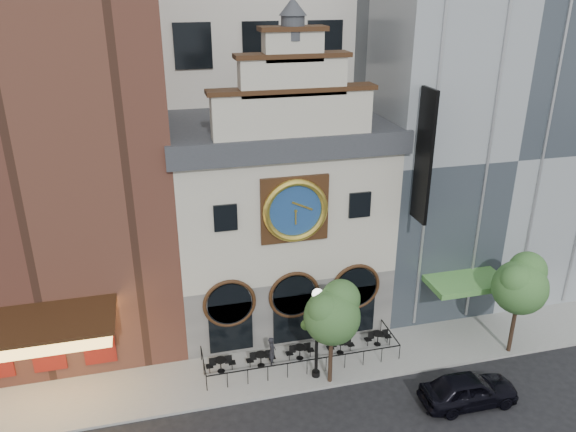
% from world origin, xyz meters
% --- Properties ---
extents(ground, '(120.00, 120.00, 0.00)m').
position_xyz_m(ground, '(0.00, 0.00, 0.00)').
color(ground, black).
rests_on(ground, ground).
extents(sidewalk, '(44.00, 5.00, 0.15)m').
position_xyz_m(sidewalk, '(0.00, 2.50, 0.07)').
color(sidewalk, gray).
rests_on(sidewalk, ground).
extents(clock_building, '(12.60, 8.78, 18.65)m').
position_xyz_m(clock_building, '(0.00, 7.82, 6.69)').
color(clock_building, '#605E5B').
rests_on(clock_building, ground).
extents(theater_building, '(14.00, 15.60, 25.00)m').
position_xyz_m(theater_building, '(-13.00, 9.96, 12.60)').
color(theater_building, brown).
rests_on(theater_building, ground).
extents(retail_building, '(14.00, 14.40, 20.00)m').
position_xyz_m(retail_building, '(12.99, 9.99, 10.14)').
color(retail_building, gray).
rests_on(retail_building, ground).
extents(cafe_railing, '(10.60, 2.60, 0.90)m').
position_xyz_m(cafe_railing, '(0.00, 2.50, 0.60)').
color(cafe_railing, black).
rests_on(cafe_railing, sidewalk).
extents(bistro_0, '(1.58, 0.68, 0.90)m').
position_xyz_m(bistro_0, '(-4.39, 2.56, 0.61)').
color(bistro_0, black).
rests_on(bistro_0, sidewalk).
extents(bistro_1, '(1.58, 0.68, 0.90)m').
position_xyz_m(bistro_1, '(-2.22, 2.50, 0.61)').
color(bistro_1, black).
rests_on(bistro_1, sidewalk).
extents(bistro_2, '(1.58, 0.68, 0.90)m').
position_xyz_m(bistro_2, '(-0.01, 2.60, 0.61)').
color(bistro_2, black).
rests_on(bistro_2, sidewalk).
extents(bistro_3, '(1.58, 0.68, 0.90)m').
position_xyz_m(bistro_3, '(2.33, 2.53, 0.61)').
color(bistro_3, black).
rests_on(bistro_3, sidewalk).
extents(bistro_4, '(1.58, 0.68, 0.90)m').
position_xyz_m(bistro_4, '(4.66, 2.75, 0.61)').
color(bistro_4, black).
rests_on(bistro_4, sidewalk).
extents(car_right, '(4.91, 2.03, 1.66)m').
position_xyz_m(car_right, '(7.19, -2.71, 0.83)').
color(car_right, black).
rests_on(car_right, ground).
extents(pedestrian, '(0.50, 0.68, 1.71)m').
position_xyz_m(pedestrian, '(-1.61, 2.49, 1.01)').
color(pedestrian, black).
rests_on(pedestrian, sidewalk).
extents(lamppost, '(1.59, 0.99, 5.27)m').
position_xyz_m(lamppost, '(0.42, 0.96, 3.41)').
color(lamppost, black).
rests_on(lamppost, sidewalk).
extents(tree_left, '(2.95, 2.84, 5.68)m').
position_xyz_m(tree_left, '(1.06, 0.44, 4.31)').
color(tree_left, '#382619').
rests_on(tree_left, sidewalk).
extents(tree_right, '(3.07, 2.95, 5.91)m').
position_xyz_m(tree_right, '(11.70, 0.44, 4.48)').
color(tree_right, '#382619').
rests_on(tree_right, sidewalk).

